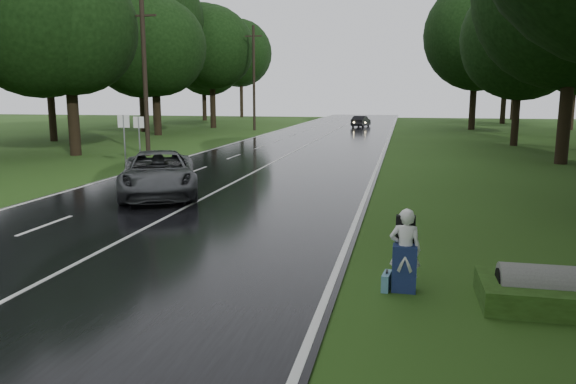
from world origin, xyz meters
TOP-DOWN VIEW (x-y plane):
  - ground at (0.00, 0.00)m, footprint 160.00×160.00m
  - road at (0.00, 20.00)m, footprint 12.00×140.00m
  - lane_center at (0.00, 20.00)m, footprint 0.12×140.00m
  - grey_car at (-1.88, 7.20)m, footprint 4.90×6.51m
  - far_car at (2.18, 52.22)m, footprint 2.07×4.09m
  - hitchhiker at (7.23, -1.17)m, footprint 0.61×0.55m
  - suitcase at (6.90, -1.16)m, footprint 0.20×0.50m
  - culvert at (9.70, -1.43)m, footprint 1.55×0.78m
  - utility_pole_mid at (-8.50, 19.72)m, footprint 1.80×0.28m
  - utility_pole_far at (-8.50, 44.50)m, footprint 1.80×0.28m
  - road_sign_a at (-7.20, 14.47)m, footprint 0.66×0.10m
  - road_sign_b at (-7.20, 16.12)m, footprint 0.62×0.10m
  - tree_left_d at (-13.09, 18.99)m, footprint 8.99×8.99m
  - tree_left_e at (-15.47, 35.85)m, footprint 8.97×8.97m
  - tree_left_f at (-14.18, 47.46)m, footprint 10.40×10.40m
  - tree_right_d at (15.67, 20.77)m, footprint 10.22×10.22m
  - tree_right_e at (15.17, 31.62)m, footprint 8.52×8.52m
  - tree_right_f at (14.23, 50.34)m, footprint 10.62×10.62m

SIDE VIEW (x-z plane):
  - ground at x=0.00m, z-range 0.00..0.00m
  - culvert at x=9.70m, z-range -0.39..0.39m
  - utility_pole_mid at x=-8.50m, z-range -4.69..4.69m
  - utility_pole_far at x=-8.50m, z-range -5.39..5.39m
  - road_sign_a at x=-7.20m, z-range -1.37..1.37m
  - road_sign_b at x=-7.20m, z-range -1.29..1.29m
  - tree_left_d at x=-13.09m, z-range -7.02..7.02m
  - tree_left_e at x=-15.47m, z-range -7.01..7.01m
  - tree_left_f at x=-14.18m, z-range -8.12..8.12m
  - tree_right_d at x=15.67m, z-range -7.99..7.99m
  - tree_right_e at x=15.17m, z-range -6.66..6.66m
  - tree_right_f at x=14.23m, z-range -8.30..8.30m
  - road at x=0.00m, z-range 0.00..0.04m
  - lane_center at x=0.00m, z-range 0.04..0.05m
  - suitcase at x=6.90m, z-range 0.00..0.34m
  - far_car at x=2.18m, z-range 0.04..1.33m
  - hitchhiker at x=7.23m, z-range -0.06..1.60m
  - grey_car at x=-1.88m, z-range 0.04..1.68m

